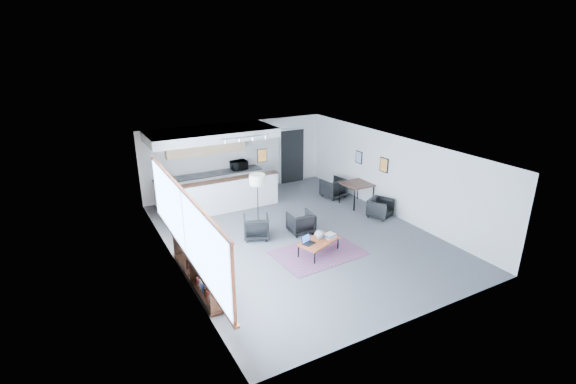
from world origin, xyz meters
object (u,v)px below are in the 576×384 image
ceramic_pot (320,235)px  dining_chair_far (333,188)px  armchair_left (256,226)px  armchair_right (301,222)px  coffee_table (319,241)px  microwave (239,164)px  laptop (307,241)px  book_stack (329,235)px  dining_chair_near (380,209)px  floor_lamp (257,181)px  dining_table (357,185)px

ceramic_pot → dining_chair_far: bearing=50.3°
armchair_left → armchair_right: bearing=-171.9°
coffee_table → microwave: 5.41m
coffee_table → laptop: 0.36m
book_stack → microwave: 5.37m
ceramic_pot → dining_chair_near: ceramic_pot is taller
book_stack → armchair_left: armchair_left is taller
floor_lamp → laptop: bearing=-82.4°
book_stack → dining_chair_near: 2.88m
armchair_left → microwave: bearing=-83.0°
ceramic_pot → floor_lamp: size_ratio=0.16×
book_stack → microwave: bearing=94.1°
ceramic_pot → armchair_left: bearing=124.8°
coffee_table → armchair_right: armchair_right is taller
ceramic_pot → floor_lamp: 2.60m
floor_lamp → ceramic_pot: bearing=-72.7°
armchair_right → dining_table: 3.01m
book_stack → dining_chair_near: dining_chair_near is taller
book_stack → ceramic_pot: bearing=176.8°
ceramic_pot → armchair_right: bearing=82.4°
floor_lamp → dining_table: size_ratio=1.76×
armchair_right → dining_chair_near: bearing=179.4°
coffee_table → dining_chair_far: dining_chair_far is taller
laptop → microwave: bearing=67.6°
ceramic_pot → floor_lamp: bearing=107.3°
dining_chair_near → laptop: bearing=172.8°
armchair_right → microwave: microwave is taller
floor_lamp → microwave: size_ratio=2.88×
dining_table → dining_chair_far: size_ratio=1.43×
ceramic_pot → book_stack: ceramic_pot is taller
dining_chair_far → microwave: bearing=-43.3°
laptop → dining_chair_far: size_ratio=0.56×
armchair_left → laptop: bearing=135.9°
coffee_table → floor_lamp: bearing=84.6°
floor_lamp → dining_table: 3.77m
book_stack → armchair_right: bearing=96.0°
laptop → microwave: size_ratio=0.64×
armchair_right → dining_chair_near: (2.81, -0.24, -0.06)m
coffee_table → dining_chair_near: bearing=-1.2°
dining_chair_far → dining_table: bearing=97.0°
laptop → dining_table: dining_table is taller
book_stack → dining_chair_far: (2.42, 3.30, -0.09)m
laptop → armchair_left: (-0.71, 1.64, -0.08)m
floor_lamp → dining_chair_near: (3.70, -1.28, -1.14)m
armchair_left → coffee_table: bearing=145.0°
coffee_table → armchair_left: 1.96m
coffee_table → dining_chair_near: 3.23m
dining_chair_far → microwave: (-2.81, 2.01, 0.80)m
book_stack → dining_table: bearing=40.7°
laptop → book_stack: size_ratio=0.94×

